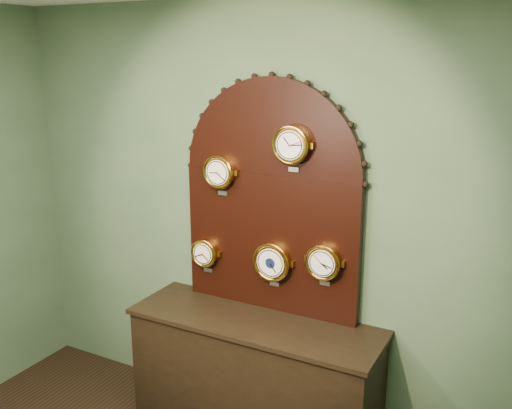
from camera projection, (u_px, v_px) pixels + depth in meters
The scene contains 8 objects.
wall_back at pixel (274, 223), 3.66m from camera, with size 4.00×4.00×0.00m, color #455D3F.
shop_counter at pixel (255, 380), 3.69m from camera, with size 1.60×0.50×0.80m, color black.
display_board at pixel (271, 190), 3.56m from camera, with size 1.26×0.06×1.53m.
roman_clock at pixel (220, 172), 3.63m from camera, with size 0.22×0.08×0.27m.
arabic_clock at pixel (292, 145), 3.35m from camera, with size 0.24×0.08×0.29m.
hygrometer at pixel (205, 253), 3.83m from camera, with size 0.20×0.08×0.25m.
barometer at pixel (272, 262), 3.59m from camera, with size 0.26×0.08×0.31m.
tide_clock at pixel (324, 262), 3.42m from camera, with size 0.23×0.08×0.28m.
Camera 1 is at (1.55, -0.65, 2.45)m, focal length 39.72 mm.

